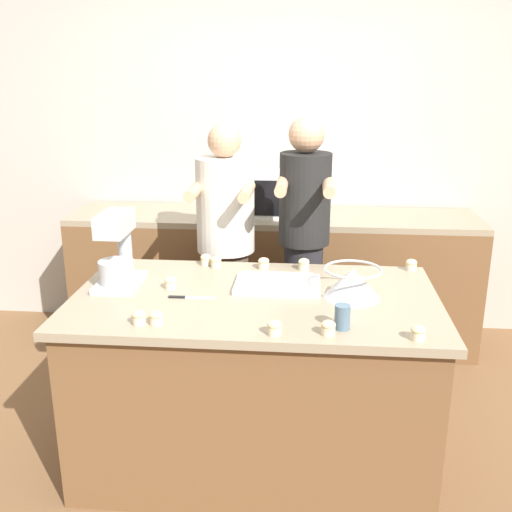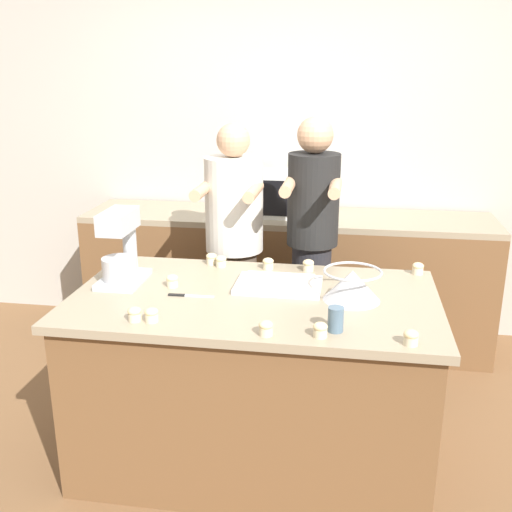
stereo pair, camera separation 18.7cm
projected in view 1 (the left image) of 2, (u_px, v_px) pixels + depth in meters
name	position (u px, v px, depth m)	size (l,w,h in m)	color
ground_plane	(255.00, 455.00, 3.09)	(16.00, 16.00, 0.00)	brown
back_wall	(277.00, 147.00, 4.33)	(10.00, 0.06, 2.70)	#B2ADA3
island_counter	(255.00, 378.00, 2.95)	(1.72, 0.99, 0.88)	brown
back_counter	(273.00, 278.00, 4.27)	(2.80, 0.60, 0.94)	brown
person_left	(226.00, 255.00, 3.55)	(0.35, 0.51, 1.61)	brown
person_right	(304.00, 251.00, 3.49)	(0.31, 0.49, 1.65)	#232328
stand_mixer	(118.00, 254.00, 2.89)	(0.20, 0.30, 0.37)	#B2B7BC
mixing_bowl	(352.00, 282.00, 2.77)	(0.27, 0.27, 0.14)	#BCBCC1
baking_tray	(278.00, 283.00, 2.92)	(0.41, 0.28, 0.04)	silver
microwave_oven	(278.00, 193.00, 4.08)	(0.52, 0.33, 0.29)	silver
drinking_glass	(342.00, 317.00, 2.45)	(0.07, 0.07, 0.10)	slate
knife	(189.00, 297.00, 2.79)	(0.22, 0.02, 0.01)	#BCBCC1
cupcake_0	(171.00, 283.00, 2.90)	(0.06, 0.06, 0.06)	beige
cupcake_1	(156.00, 318.00, 2.49)	(0.06, 0.06, 0.06)	beige
cupcake_2	(206.00, 259.00, 3.24)	(0.06, 0.06, 0.06)	beige
cupcake_3	(139.00, 317.00, 2.50)	(0.06, 0.06, 0.06)	beige
cupcake_4	(411.00, 265.00, 3.16)	(0.06, 0.06, 0.06)	beige
cupcake_5	(328.00, 328.00, 2.40)	(0.06, 0.06, 0.06)	beige
cupcake_6	(264.00, 263.00, 3.18)	(0.06, 0.06, 0.06)	beige
cupcake_7	(216.00, 262.00, 3.20)	(0.06, 0.06, 0.06)	beige
cupcake_8	(274.00, 327.00, 2.40)	(0.06, 0.06, 0.06)	beige
cupcake_9	(418.00, 333.00, 2.35)	(0.06, 0.06, 0.06)	beige
cupcake_10	(304.00, 264.00, 3.17)	(0.06, 0.06, 0.06)	beige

